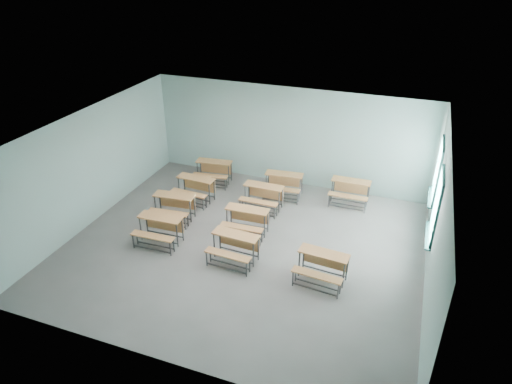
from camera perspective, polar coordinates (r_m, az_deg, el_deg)
room at (r=11.19m, az=-1.19°, el=-0.12°), size 9.04×8.04×3.24m
desk_unit_r0c0 at (r=12.19m, az=-12.02°, el=-4.25°), size 1.19×0.82×0.73m
desk_unit_r0c1 at (r=11.27m, az=-2.75°, el=-6.55°), size 1.21×0.85×0.73m
desk_unit_r0c2 at (r=10.74m, az=8.25°, el=-8.86°), size 1.23×0.88×0.73m
desk_unit_r1c0 at (r=13.14m, az=-10.32°, el=-1.49°), size 1.24×0.89×0.73m
desk_unit_r1c1 at (r=12.28m, az=-1.26°, el=-3.29°), size 1.19×0.82×0.73m
desk_unit_r2c0 at (r=14.02m, az=-7.69°, el=0.74°), size 1.21×0.85×0.73m
desk_unit_r2c1 at (r=13.45m, az=0.82°, el=-0.25°), size 1.18×0.80×0.73m
desk_unit_r3c0 at (r=15.04m, az=-5.36°, el=2.88°), size 1.25×0.91×0.73m
desk_unit_r3c1 at (r=14.17m, az=3.44°, el=1.27°), size 1.23×0.89×0.73m
desk_unit_r3c2 at (r=14.03m, az=11.68°, el=0.39°), size 1.17×0.79×0.73m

